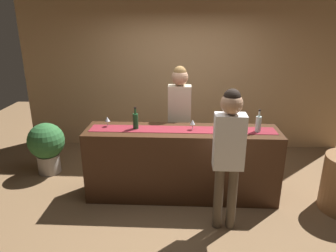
% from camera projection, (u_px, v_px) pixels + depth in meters
% --- Properties ---
extents(ground_plane, '(10.00, 10.00, 0.00)m').
position_uv_depth(ground_plane, '(181.00, 194.00, 4.44)').
color(ground_plane, brown).
extents(back_wall, '(6.00, 0.12, 2.90)m').
position_uv_depth(back_wall, '(183.00, 72.00, 5.76)').
color(back_wall, tan).
rests_on(back_wall, ground).
extents(bar_counter, '(2.59, 0.60, 0.99)m').
position_uv_depth(bar_counter, '(182.00, 163.00, 4.28)').
color(bar_counter, '#3D2314').
rests_on(bar_counter, ground).
extents(counter_runner_cloth, '(2.46, 0.28, 0.01)m').
position_uv_depth(counter_runner_cloth, '(182.00, 130.00, 4.12)').
color(counter_runner_cloth, maroon).
rests_on(counter_runner_cloth, bar_counter).
extents(wine_bottle_clear, '(0.07, 0.07, 0.30)m').
position_uv_depth(wine_bottle_clear, '(258.00, 124.00, 4.00)').
color(wine_bottle_clear, '#B2C6C1').
rests_on(wine_bottle_clear, bar_counter).
extents(wine_bottle_amber, '(0.07, 0.07, 0.30)m').
position_uv_depth(wine_bottle_amber, '(229.00, 121.00, 4.10)').
color(wine_bottle_amber, brown).
rests_on(wine_bottle_amber, bar_counter).
extents(wine_bottle_green, '(0.07, 0.07, 0.30)m').
position_uv_depth(wine_bottle_green, '(136.00, 121.00, 4.12)').
color(wine_bottle_green, '#194723').
rests_on(wine_bottle_green, bar_counter).
extents(wine_glass_near_customer, '(0.07, 0.07, 0.14)m').
position_uv_depth(wine_glass_near_customer, '(193.00, 122.00, 4.08)').
color(wine_glass_near_customer, silver).
rests_on(wine_glass_near_customer, bar_counter).
extents(wine_glass_mid_counter, '(0.07, 0.07, 0.14)m').
position_uv_depth(wine_glass_mid_counter, '(107.00, 119.00, 4.20)').
color(wine_glass_mid_counter, silver).
rests_on(wine_glass_mid_counter, bar_counter).
extents(bartender, '(0.34, 0.25, 1.75)m').
position_uv_depth(bartender, '(179.00, 110.00, 4.63)').
color(bartender, '#26262B').
rests_on(bartender, ground).
extents(customer_sipping, '(0.34, 0.24, 1.70)m').
position_uv_depth(customer_sipping, '(229.00, 146.00, 3.42)').
color(customer_sipping, brown).
rests_on(customer_sipping, ground).
extents(potted_plant_tall, '(0.57, 0.57, 0.84)m').
position_uv_depth(potted_plant_tall, '(47.00, 145.00, 4.94)').
color(potted_plant_tall, '#9E9389').
rests_on(potted_plant_tall, ground).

